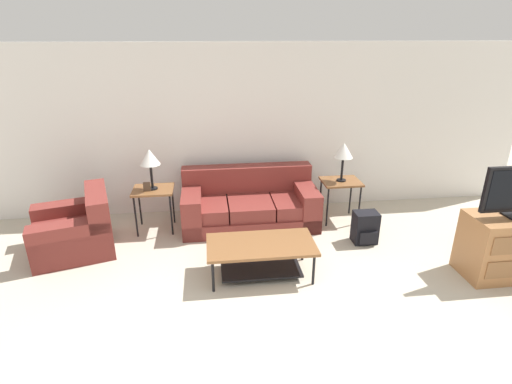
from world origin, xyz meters
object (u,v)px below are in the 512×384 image
object	(u,v)px
tv_console	(512,245)
side_table_left	(153,193)
table_lamp_left	(150,158)
table_lamp_right	(344,151)
coffee_table	(261,252)
side_table_right	(341,185)
backpack	(365,228)
couch	(249,205)
armchair	(76,231)

from	to	relation	value
tv_console	side_table_left	bearing A→B (deg)	158.53
table_lamp_left	table_lamp_right	bearing A→B (deg)	0.00
table_lamp_right	tv_console	world-z (taller)	table_lamp_right
coffee_table	side_table_right	size ratio (longest dim) A/B	1.97
side_table_right	tv_console	bearing A→B (deg)	-47.72
table_lamp_right	tv_console	distance (m)	2.41
coffee_table	tv_console	world-z (taller)	tv_console
backpack	couch	bearing A→B (deg)	152.19
armchair	coffee_table	world-z (taller)	armchair
coffee_table	backpack	xyz separation A→B (m)	(1.54, 0.62, -0.10)
armchair	table_lamp_left	world-z (taller)	table_lamp_left
table_lamp_left	tv_console	size ratio (longest dim) A/B	0.53
tv_console	couch	bearing A→B (deg)	149.04
tv_console	table_lamp_left	bearing A→B (deg)	158.53
couch	side_table_right	distance (m)	1.42
side_table_left	couch	bearing A→B (deg)	2.49
table_lamp_left	side_table_left	bearing A→B (deg)	-56.31
armchair	tv_console	size ratio (longest dim) A/B	1.08
couch	backpack	world-z (taller)	couch
couch	table_lamp_left	world-z (taller)	table_lamp_left
tv_console	armchair	bearing A→B (deg)	166.95
armchair	side_table_left	size ratio (longest dim) A/B	1.85
table_lamp_right	side_table_left	bearing A→B (deg)	-180.00
couch	side_table_right	size ratio (longest dim) A/B	3.09
side_table_left	table_lamp_left	xyz separation A→B (m)	(-0.00, 0.00, 0.53)
armchair	table_lamp_right	distance (m)	3.87
table_lamp_left	armchair	bearing A→B (deg)	-154.11
couch	armchair	size ratio (longest dim) A/B	1.67
table_lamp_left	tv_console	world-z (taller)	table_lamp_left
table_lamp_right	backpack	world-z (taller)	table_lamp_right
couch	backpack	size ratio (longest dim) A/B	4.45
coffee_table	side_table_left	size ratio (longest dim) A/B	1.97
table_lamp_left	table_lamp_right	distance (m)	2.78
armchair	table_lamp_left	bearing A→B (deg)	25.89
armchair	side_table_right	distance (m)	3.79
side_table_left	side_table_right	xyz separation A→B (m)	(2.78, 0.00, 0.00)
side_table_right	table_lamp_right	distance (m)	0.53
couch	table_lamp_left	size ratio (longest dim) A/B	3.40
backpack	side_table_left	bearing A→B (deg)	165.68
armchair	backpack	bearing A→B (deg)	-3.98
table_lamp_left	side_table_right	bearing A→B (deg)	-0.00
armchair	table_lamp_left	distance (m)	1.36
armchair	coffee_table	distance (m)	2.51
armchair	side_table_left	xyz separation A→B (m)	(0.97, 0.47, 0.29)
side_table_right	backpack	world-z (taller)	side_table_right
side_table_right	side_table_left	bearing A→B (deg)	180.00
armchair	couch	bearing A→B (deg)	12.72
couch	tv_console	xyz separation A→B (m)	(2.93, -1.76, 0.09)
couch	side_table_right	bearing A→B (deg)	-2.49
armchair	tv_console	bearing A→B (deg)	-13.05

